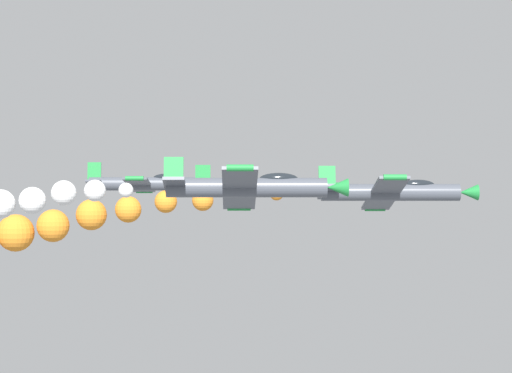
% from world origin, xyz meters
% --- Properties ---
extents(airplane_lead, '(9.39, 10.35, 3.10)m').
position_xyz_m(airplane_lead, '(4.11, 8.81, 97.53)').
color(airplane_lead, '#474C56').
extents(airplane_left_inner, '(9.56, 10.35, 2.44)m').
position_xyz_m(airplane_left_inner, '(-4.42, 0.51, 97.69)').
color(airplane_left_inner, '#474C56').
extents(airplane_right_inner, '(9.35, 10.35, 3.18)m').
position_xyz_m(airplane_right_inner, '(13.27, -0.64, 97.88)').
color(airplane_right_inner, '#474C56').
extents(airplane_left_outer, '(9.54, 10.35, 2.59)m').
position_xyz_m(airplane_left_outer, '(-13.95, -8.61, 98.07)').
color(airplane_left_outer, '#474C56').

